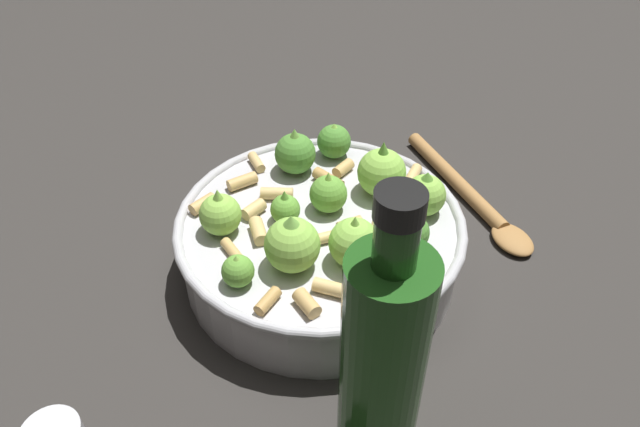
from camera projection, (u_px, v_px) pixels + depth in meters
name	position (u px, v px, depth m)	size (l,w,h in m)	color
ground_plane	(320.00, 267.00, 0.61)	(2.40, 2.40, 0.00)	#2D2B28
cooking_pan	(321.00, 237.00, 0.58)	(0.27, 0.27, 0.12)	#B7B7BC
olive_oil_bottle	(383.00, 362.00, 0.40)	(0.06, 0.06, 0.24)	#1E4C19
wooden_spoon	(472.00, 197.00, 0.68)	(0.18, 0.18, 0.02)	#9E703D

